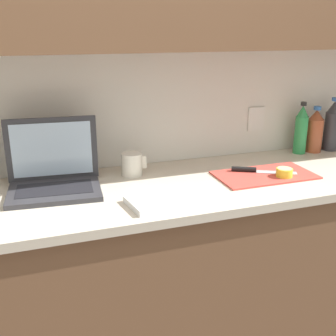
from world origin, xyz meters
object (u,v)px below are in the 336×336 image
(laptop, at_px, (54,174))
(lemon_half_cut, at_px, (284,172))
(cutting_board, at_px, (265,175))
(knife, at_px, (252,170))
(measuring_cup, at_px, (132,164))
(bottle_water_clear, at_px, (332,126))
(bottle_green_soda, at_px, (301,130))
(bottle_oil_tall, at_px, (315,131))

(laptop, bearing_deg, lemon_half_cut, -6.57)
(cutting_board, height_order, lemon_half_cut, lemon_half_cut)
(knife, relative_size, measuring_cup, 2.41)
(lemon_half_cut, distance_m, bottle_water_clear, 0.59)
(knife, xyz_separation_m, bottle_water_clear, (0.59, 0.21, 0.11))
(laptop, relative_size, bottle_green_soda, 1.43)
(bottle_water_clear, bearing_deg, laptop, -175.38)
(laptop, height_order, knife, laptop)
(cutting_board, height_order, bottle_water_clear, bottle_water_clear)
(bottle_water_clear, bearing_deg, lemon_half_cut, -147.76)
(bottle_green_soda, relative_size, bottle_oil_tall, 1.12)
(laptop, relative_size, lemon_half_cut, 5.39)
(laptop, height_order, measuring_cup, laptop)
(cutting_board, xyz_separation_m, bottle_water_clear, (0.55, 0.26, 0.12))
(knife, bearing_deg, laptop, -159.73)
(cutting_board, height_order, knife, knife)
(laptop, distance_m, knife, 0.86)
(measuring_cup, bearing_deg, knife, -16.76)
(laptop, distance_m, bottle_oil_tall, 1.35)
(bottle_water_clear, bearing_deg, cutting_board, -155.13)
(bottle_oil_tall, distance_m, bottle_water_clear, 0.11)
(laptop, xyz_separation_m, knife, (0.86, -0.09, -0.05))
(cutting_board, height_order, measuring_cup, measuring_cup)
(knife, xyz_separation_m, lemon_half_cut, (0.10, -0.10, 0.01))
(lemon_half_cut, bearing_deg, measuring_cup, 157.56)
(knife, xyz_separation_m, measuring_cup, (-0.52, 0.16, 0.03))
(lemon_half_cut, relative_size, bottle_oil_tall, 0.30)
(measuring_cup, bearing_deg, bottle_green_soda, 3.45)
(laptop, xyz_separation_m, cutting_board, (0.89, -0.14, -0.06))
(knife, distance_m, lemon_half_cut, 0.14)
(bottle_green_soda, distance_m, bottle_water_clear, 0.19)
(bottle_water_clear, distance_m, measuring_cup, 1.11)
(laptop, height_order, bottle_oil_tall, laptop)
(laptop, height_order, cutting_board, laptop)
(bottle_green_soda, xyz_separation_m, bottle_oil_tall, (0.09, 0.00, -0.01))
(lemon_half_cut, height_order, bottle_water_clear, bottle_water_clear)
(cutting_board, relative_size, knife, 1.61)
(lemon_half_cut, bearing_deg, bottle_water_clear, 32.24)
(knife, bearing_deg, cutting_board, -26.00)
(cutting_board, height_order, bottle_green_soda, bottle_green_soda)
(lemon_half_cut, xyz_separation_m, bottle_oil_tall, (0.38, 0.31, 0.08))
(bottle_green_soda, distance_m, measuring_cup, 0.92)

